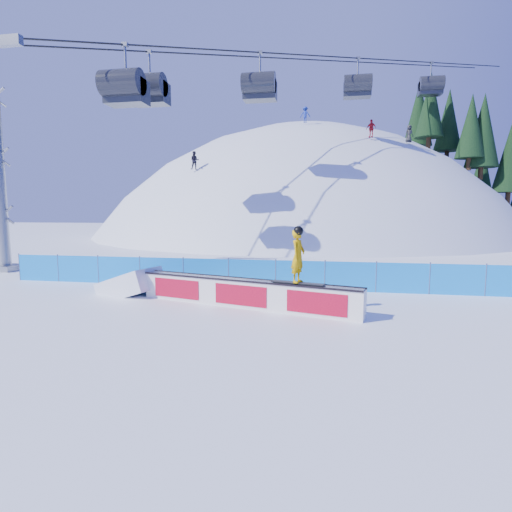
# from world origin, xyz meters

# --- Properties ---
(ground) EXTENTS (160.00, 160.00, 0.00)m
(ground) POSITION_xyz_m (0.00, 0.00, 0.00)
(ground) COLOR white
(ground) RESTS_ON ground
(snow_hill) EXTENTS (64.00, 64.00, 64.00)m
(snow_hill) POSITION_xyz_m (0.00, 42.00, -18.00)
(snow_hill) COLOR white
(snow_hill) RESTS_ON ground
(safety_fence) EXTENTS (22.05, 0.05, 1.30)m
(safety_fence) POSITION_xyz_m (0.00, 4.50, 0.60)
(safety_fence) COLOR #0C88F0
(safety_fence) RESTS_ON ground
(chairlift) EXTENTS (40.80, 41.70, 22.00)m
(chairlift) POSITION_xyz_m (4.74, 27.49, 16.89)
(chairlift) COLOR gray
(chairlift) RESTS_ON ground
(rail_box) EXTENTS (7.85, 2.71, 0.96)m
(rail_box) POSITION_xyz_m (0.34, 1.25, 0.47)
(rail_box) COLOR white
(rail_box) RESTS_ON ground
(snow_ramp) EXTENTS (2.70, 2.08, 1.49)m
(snow_ramp) POSITION_xyz_m (-4.48, 2.61, 0.00)
(snow_ramp) COLOR white
(snow_ramp) RESTS_ON ground
(snowboarder) EXTENTS (1.75, 0.77, 1.80)m
(snowboarder) POSITION_xyz_m (2.17, 0.73, 1.85)
(snowboarder) COLOR black
(snowboarder) RESTS_ON rail_box
(distant_skiers) EXTENTS (20.76, 8.69, 7.11)m
(distant_skiers) POSITION_xyz_m (1.61, 28.94, 10.82)
(distant_skiers) COLOR black
(distant_skiers) RESTS_ON ground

